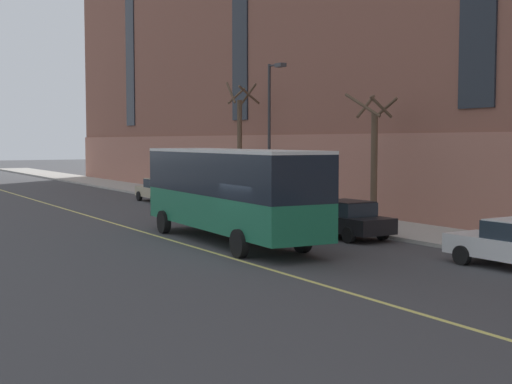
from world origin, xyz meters
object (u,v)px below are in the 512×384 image
fire_hydrant (222,200)px  city_bus (229,189)px  parked_car_black_1 (344,219)px  street_tree_mid_block (374,156)px  parked_car_champagne_4 (158,190)px  street_lamp (271,124)px  parked_car_red_3 (255,205)px  street_tree_far_uptown (240,141)px

fire_hydrant → city_bus: bearing=-116.7°
city_bus → parked_car_black_1: 5.14m
city_bus → parked_car_black_1: size_ratio=2.45×
city_bus → fire_hydrant: (6.63, 13.16, -1.65)m
city_bus → street_tree_mid_block: 8.46m
parked_car_champagne_4 → street_tree_mid_block: 18.39m
city_bus → street_lamp: (6.73, 7.69, 2.79)m
city_bus → street_tree_mid_block: size_ratio=1.90×
city_bus → street_tree_mid_block: street_tree_mid_block is taller
street_tree_mid_block → fire_hydrant: (-1.67, 12.01, -2.85)m
parked_car_black_1 → fire_hydrant: bearing=82.8°
parked_car_black_1 → parked_car_red_3: same height
city_bus → parked_car_red_3: size_ratio=2.65×
parked_car_champagne_4 → street_tree_far_uptown: size_ratio=0.57×
parked_car_red_3 → city_bus: bearing=-127.6°
street_tree_mid_block → street_lamp: 6.91m
parked_car_red_3 → parked_car_champagne_4: size_ratio=1.02×
city_bus → parked_car_red_3: (5.03, 6.53, -1.36)m
fire_hydrant → parked_car_red_3: bearing=-103.5°
city_bus → parked_car_champagne_4: bearing=75.2°
parked_car_champagne_4 → street_tree_far_uptown: bearing=-56.9°
city_bus → street_tree_mid_block: bearing=7.9°
street_lamp → fire_hydrant: (-0.10, 5.48, -4.44)m
parked_car_red_3 → street_tree_far_uptown: 8.75m
parked_car_black_1 → parked_car_red_3: 7.63m
city_bus → street_tree_far_uptown: street_tree_far_uptown is taller
parked_car_red_3 → street_tree_mid_block: (3.26, -5.38, 2.56)m
street_tree_far_uptown → parked_car_red_3: bearing=-114.0°
parked_car_champagne_4 → street_lamp: street_lamp is taller
parked_car_black_1 → street_tree_mid_block: street_tree_mid_block is taller
parked_car_champagne_4 → street_tree_far_uptown: street_tree_far_uptown is taller
parked_car_black_1 → street_tree_far_uptown: street_tree_far_uptown is taller
parked_car_black_1 → street_lamp: street_lamp is taller
city_bus → street_tree_far_uptown: 16.38m
parked_car_red_3 → street_lamp: bearing=34.4°
street_tree_mid_block → street_lamp: street_lamp is taller
city_bus → parked_car_black_1: bearing=-12.8°
street_tree_mid_block → street_lamp: bearing=103.5°
parked_car_red_3 → street_tree_mid_block: size_ratio=0.72×
parked_car_red_3 → street_tree_far_uptown: street_tree_far_uptown is taller
parked_car_red_3 → street_lamp: 4.63m
street_tree_far_uptown → fire_hydrant: street_tree_far_uptown is taller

